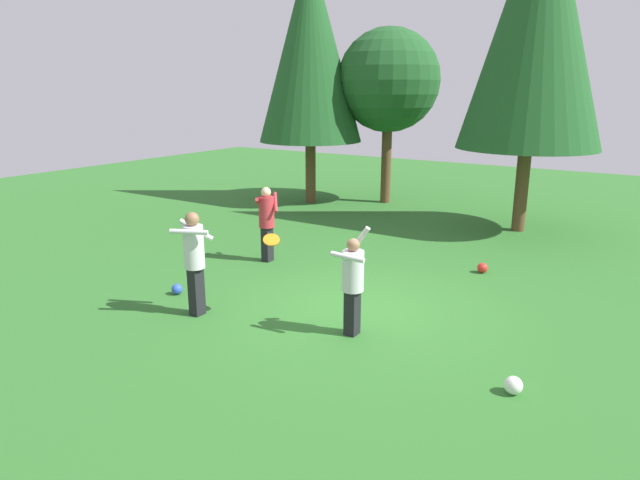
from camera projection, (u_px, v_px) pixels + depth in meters
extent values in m
plane|color=#2D6B28|center=(360.00, 308.00, 9.80)|extent=(40.00, 40.00, 0.00)
cube|color=black|center=(352.00, 312.00, 8.69)|extent=(0.19, 0.22, 0.73)
cylinder|color=silver|center=(353.00, 271.00, 8.51)|extent=(0.34, 0.34, 0.63)
sphere|color=#8C6647|center=(353.00, 245.00, 8.40)|extent=(0.21, 0.21, 0.21)
cylinder|color=silver|center=(347.00, 257.00, 8.26)|extent=(0.55, 0.12, 0.12)
cylinder|color=silver|center=(359.00, 241.00, 8.56)|extent=(0.37, 0.11, 0.49)
cube|color=black|center=(196.00, 291.00, 9.43)|extent=(0.19, 0.22, 0.84)
cylinder|color=silver|center=(194.00, 247.00, 9.22)|extent=(0.34, 0.34, 0.73)
sphere|color=#8C6647|center=(192.00, 219.00, 9.10)|extent=(0.24, 0.24, 0.24)
cylinder|color=silver|center=(196.00, 230.00, 9.35)|extent=(0.54, 0.34, 0.38)
cylinder|color=silver|center=(189.00, 232.00, 8.95)|extent=(0.58, 0.37, 0.09)
cube|color=black|center=(267.00, 244.00, 12.38)|extent=(0.19, 0.22, 0.78)
cylinder|color=#B72D38|center=(266.00, 212.00, 12.19)|extent=(0.34, 0.34, 0.68)
sphere|color=beige|center=(266.00, 192.00, 12.07)|extent=(0.22, 0.22, 0.22)
cylinder|color=#B72D38|center=(275.00, 202.00, 12.15)|extent=(0.39, 0.45, 0.39)
cylinder|color=#B72D38|center=(257.00, 201.00, 12.10)|extent=(0.43, 0.49, 0.26)
cylinder|color=orange|center=(271.00, 240.00, 9.09)|extent=(0.37, 0.36, 0.16)
sphere|color=blue|center=(177.00, 289.00, 10.44)|extent=(0.20, 0.20, 0.20)
sphere|color=red|center=(482.00, 268.00, 11.65)|extent=(0.22, 0.22, 0.22)
sphere|color=white|center=(513.00, 385.00, 7.04)|extent=(0.23, 0.23, 0.23)
cylinder|color=brown|center=(386.00, 158.00, 18.48)|extent=(0.33, 0.33, 2.98)
sphere|color=#1E5123|center=(389.00, 80.00, 17.82)|extent=(3.28, 3.28, 3.28)
cylinder|color=brown|center=(525.00, 156.00, 14.62)|extent=(0.34, 0.34, 4.01)
cone|color=#1E5123|center=(538.00, 17.00, 13.72)|extent=(3.61, 3.61, 6.42)
cylinder|color=brown|center=(310.00, 147.00, 18.43)|extent=(0.34, 0.34, 3.70)
cone|color=#1E5123|center=(310.00, 46.00, 17.60)|extent=(3.33, 3.33, 5.92)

